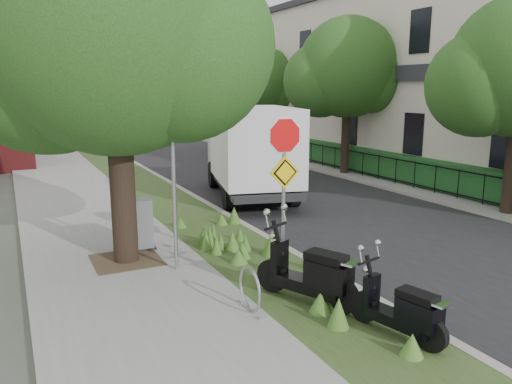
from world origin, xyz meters
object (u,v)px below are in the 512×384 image
sign_assembly (284,164)px  utility_cabinet (134,225)px  scooter_near (316,279)px  box_truck (251,148)px  scooter_far (407,315)px

sign_assembly → utility_cabinet: 4.03m
sign_assembly → scooter_near: sign_assembly is taller
sign_assembly → box_truck: (2.74, 7.10, -0.59)m
scooter_far → box_truck: bearing=76.5°
scooter_near → scooter_far: 1.68m
scooter_far → utility_cabinet: 6.53m
scooter_far → utility_cabinet: utility_cabinet is taller
sign_assembly → scooter_near: size_ratio=1.70×
sign_assembly → scooter_near: (-0.21, -1.50, -1.74)m
sign_assembly → utility_cabinet: bearing=127.6°
sign_assembly → box_truck: bearing=68.9°
sign_assembly → utility_cabinet: sign_assembly is taller
utility_cabinet → scooter_near: bearing=-65.3°
sign_assembly → scooter_far: 3.60m
scooter_near → scooter_far: size_ratio=1.15×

